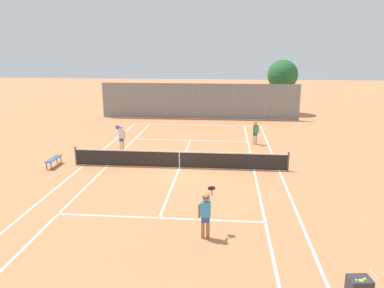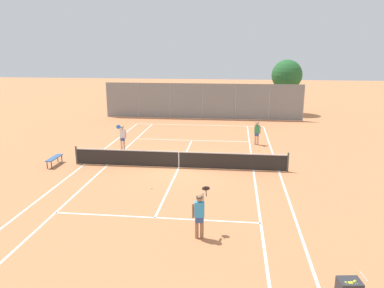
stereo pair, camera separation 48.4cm
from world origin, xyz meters
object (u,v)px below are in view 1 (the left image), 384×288
Objects in this scene: courtside_bench at (54,159)px; tree_behind_left at (282,76)px; loose_tennis_ball_1 at (156,131)px; player_far_right at (255,131)px; loose_tennis_ball_0 at (107,165)px; loose_tennis_ball_3 at (154,188)px; player_near_side at (206,214)px; loose_tennis_ball_2 at (257,150)px; loose_tennis_ball_4 at (247,136)px; tennis_net at (179,159)px; player_far_left at (121,136)px.

tree_behind_left is at bearing 51.60° from courtside_bench.
courtside_bench is at bearing -113.75° from loose_tennis_ball_1.
player_far_right is at bearing -23.91° from loose_tennis_ball_1.
player_far_right is 24.24× the size of loose_tennis_ball_1.
player_far_right reaches higher than loose_tennis_ball_0.
loose_tennis_ball_3 is 24.03m from tree_behind_left.
loose_tennis_ball_3 is (3.35, -3.28, 0.00)m from loose_tennis_ball_0.
loose_tennis_ball_0 is (-6.06, 7.76, -0.89)m from player_near_side.
loose_tennis_ball_2 is at bearing 53.80° from loose_tennis_ball_3.
courtside_bench reaches higher than loose_tennis_ball_4.
loose_tennis_ball_1 is 15.11m from tree_behind_left.
tennis_net is 7.50× the size of player_far_right.
courtside_bench is (-11.28, -8.48, 0.38)m from loose_tennis_ball_4.
loose_tennis_ball_0 is 9.16m from loose_tennis_ball_1.
tree_behind_left reaches higher than loose_tennis_ball_1.
tennis_net is 6.76× the size of player_near_side.
player_near_side is at bearing -73.85° from loose_tennis_ball_1.
tennis_net reaches higher than loose_tennis_ball_3.
tree_behind_left is at bearing 70.08° from loose_tennis_ball_4.
loose_tennis_ball_0 is 1.00× the size of loose_tennis_ball_2.
loose_tennis_ball_4 is (-0.42, 2.44, -0.88)m from player_far_right.
loose_tennis_ball_1 is (1.22, 5.74, -0.89)m from player_far_left.
player_far_right is at bearing 78.76° from player_near_side.
tree_behind_left is (15.11, 19.06, 3.39)m from courtside_bench.
loose_tennis_ball_3 is 1.00× the size of loose_tennis_ball_4.
player_far_right is 24.24× the size of loose_tennis_ball_0.
tennis_net is at bearing -38.14° from player_far_left.
loose_tennis_ball_0 is 1.00× the size of loose_tennis_ball_1.
loose_tennis_ball_1 is at bearing -138.62° from tree_behind_left.
player_near_side is at bearing -98.09° from loose_tennis_ball_4.
tree_behind_left reaches higher than player_far_left.
player_near_side is 26.88× the size of loose_tennis_ball_3.
player_far_left is at bearing 117.11° from loose_tennis_ball_3.
player_far_left is 5.94m from loose_tennis_ball_1.
loose_tennis_ball_3 is at bearing -25.25° from courtside_bench.
loose_tennis_ball_3 is at bearing -126.20° from loose_tennis_ball_2.
player_far_right reaches higher than loose_tennis_ball_3.
player_far_left is at bearing -128.37° from tree_behind_left.
tennis_net is 20.61m from tree_behind_left.
player_far_left is 9.70m from loose_tennis_ball_4.
loose_tennis_ball_2 is at bearing -32.97° from loose_tennis_ball_1.
loose_tennis_ball_3 is (-5.39, -9.02, -0.88)m from player_far_right.
tennis_net is 181.82× the size of loose_tennis_ball_4.
loose_tennis_ball_1 is 10.27m from courtside_bench.
player_far_right is (2.68, 13.49, -0.02)m from player_near_side.
player_near_side is 12.25m from loose_tennis_ball_2.
tennis_net is at bearing -138.40° from loose_tennis_ball_2.
loose_tennis_ball_4 is (7.14, -0.92, 0.00)m from loose_tennis_ball_1.
tree_behind_left reaches higher than loose_tennis_ball_0.
player_near_side is at bearing -51.99° from loose_tennis_ball_0.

